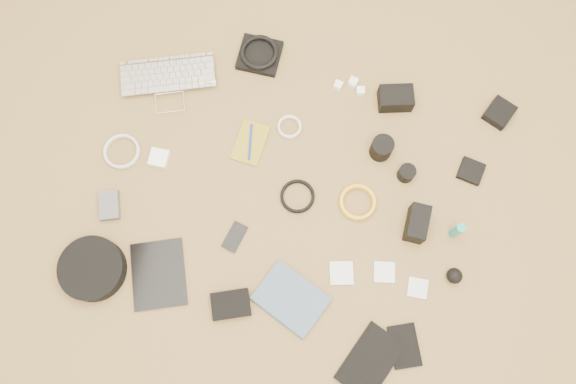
% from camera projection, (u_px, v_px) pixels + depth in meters
% --- Properties ---
extents(laptop, '(0.40, 0.34, 0.03)m').
position_uv_depth(laptop, '(169.00, 88.00, 2.02)').
color(laptop, silver).
rests_on(laptop, ground).
extents(headphone_pouch, '(0.15, 0.14, 0.03)m').
position_uv_depth(headphone_pouch, '(260.00, 55.00, 2.06)').
color(headphone_pouch, black).
rests_on(headphone_pouch, ground).
extents(headphones, '(0.14, 0.14, 0.02)m').
position_uv_depth(headphones, '(259.00, 52.00, 2.04)').
color(headphones, black).
rests_on(headphones, headphone_pouch).
extents(charger_a, '(0.03, 0.03, 0.03)m').
position_uv_depth(charger_a, '(338.00, 85.00, 2.03)').
color(charger_a, white).
rests_on(charger_a, ground).
extents(charger_b, '(0.04, 0.04, 0.03)m').
position_uv_depth(charger_b, '(353.00, 82.00, 2.03)').
color(charger_b, white).
rests_on(charger_b, ground).
extents(charger_c, '(0.04, 0.04, 0.03)m').
position_uv_depth(charger_c, '(360.00, 91.00, 2.02)').
color(charger_c, white).
rests_on(charger_c, ground).
extents(charger_d, '(0.04, 0.04, 0.02)m').
position_uv_depth(charger_d, '(353.00, 83.00, 2.03)').
color(charger_d, white).
rests_on(charger_d, ground).
extents(dslr_camera, '(0.14, 0.11, 0.07)m').
position_uv_depth(dslr_camera, '(396.00, 98.00, 1.99)').
color(dslr_camera, black).
rests_on(dslr_camera, ground).
extents(lens_pouch, '(0.12, 0.12, 0.03)m').
position_uv_depth(lens_pouch, '(499.00, 113.00, 1.99)').
color(lens_pouch, black).
rests_on(lens_pouch, ground).
extents(notebook_olive, '(0.12, 0.17, 0.01)m').
position_uv_depth(notebook_olive, '(250.00, 142.00, 1.98)').
color(notebook_olive, olive).
rests_on(notebook_olive, ground).
extents(pen_blue, '(0.03, 0.13, 0.01)m').
position_uv_depth(pen_blue, '(250.00, 142.00, 1.97)').
color(pen_blue, '#1426A4').
rests_on(pen_blue, notebook_olive).
extents(cable_white_a, '(0.11, 0.11, 0.01)m').
position_uv_depth(cable_white_a, '(289.00, 127.00, 1.99)').
color(cable_white_a, silver).
rests_on(cable_white_a, ground).
extents(lens_a, '(0.10, 0.10, 0.08)m').
position_uv_depth(lens_a, '(382.00, 148.00, 1.93)').
color(lens_a, black).
rests_on(lens_a, ground).
extents(lens_b, '(0.06, 0.06, 0.05)m').
position_uv_depth(lens_b, '(406.00, 173.00, 1.93)').
color(lens_b, black).
rests_on(lens_b, ground).
extents(card_reader, '(0.09, 0.09, 0.02)m').
position_uv_depth(card_reader, '(471.00, 171.00, 1.95)').
color(card_reader, black).
rests_on(card_reader, ground).
extents(power_brick, '(0.06, 0.06, 0.03)m').
position_uv_depth(power_brick, '(159.00, 158.00, 1.95)').
color(power_brick, white).
rests_on(power_brick, ground).
extents(cable_white_b, '(0.16, 0.16, 0.01)m').
position_uv_depth(cable_white_b, '(122.00, 152.00, 1.97)').
color(cable_white_b, silver).
rests_on(cable_white_b, ground).
extents(cable_black, '(0.15, 0.15, 0.01)m').
position_uv_depth(cable_black, '(297.00, 197.00, 1.93)').
color(cable_black, black).
rests_on(cable_black, ground).
extents(cable_yellow, '(0.17, 0.17, 0.01)m').
position_uv_depth(cable_yellow, '(357.00, 203.00, 1.92)').
color(cable_yellow, yellow).
rests_on(cable_yellow, ground).
extents(flash, '(0.07, 0.12, 0.09)m').
position_uv_depth(flash, '(417.00, 223.00, 1.86)').
color(flash, black).
rests_on(flash, ground).
extents(lens_cleaner, '(0.03, 0.03, 0.10)m').
position_uv_depth(lens_cleaner, '(457.00, 231.00, 1.85)').
color(lens_cleaner, teal).
rests_on(lens_cleaner, ground).
extents(battery_charger, '(0.09, 0.12, 0.03)m').
position_uv_depth(battery_charger, '(110.00, 205.00, 1.91)').
color(battery_charger, '#535257').
rests_on(battery_charger, ground).
extents(tablet, '(0.24, 0.27, 0.01)m').
position_uv_depth(tablet, '(159.00, 274.00, 1.86)').
color(tablet, black).
rests_on(tablet, ground).
extents(phone, '(0.08, 0.11, 0.01)m').
position_uv_depth(phone, '(235.00, 237.00, 1.89)').
color(phone, black).
rests_on(phone, ground).
extents(filter_case_left, '(0.09, 0.09, 0.01)m').
position_uv_depth(filter_case_left, '(341.00, 273.00, 1.86)').
color(filter_case_left, silver).
rests_on(filter_case_left, ground).
extents(filter_case_mid, '(0.08, 0.08, 0.01)m').
position_uv_depth(filter_case_mid, '(384.00, 272.00, 1.86)').
color(filter_case_mid, silver).
rests_on(filter_case_mid, ground).
extents(filter_case_right, '(0.07, 0.07, 0.01)m').
position_uv_depth(filter_case_right, '(418.00, 288.00, 1.85)').
color(filter_case_right, silver).
rests_on(filter_case_right, ground).
extents(air_blower, '(0.05, 0.05, 0.05)m').
position_uv_depth(air_blower, '(454.00, 276.00, 1.84)').
color(air_blower, black).
rests_on(air_blower, ground).
extents(headphone_case, '(0.26, 0.26, 0.06)m').
position_uv_depth(headphone_case, '(92.00, 269.00, 1.84)').
color(headphone_case, black).
rests_on(headphone_case, ground).
extents(drive_case, '(0.15, 0.13, 0.03)m').
position_uv_depth(drive_case, '(231.00, 304.00, 1.82)').
color(drive_case, black).
rests_on(drive_case, ground).
extents(paperback, '(0.26, 0.24, 0.02)m').
position_uv_depth(paperback, '(276.00, 319.00, 1.81)').
color(paperback, '#445873').
rests_on(paperback, ground).
extents(notebook_black_a, '(0.21, 0.25, 0.02)m').
position_uv_depth(notebook_black_a, '(370.00, 362.00, 1.78)').
color(notebook_black_a, black).
rests_on(notebook_black_a, ground).
extents(notebook_black_b, '(0.13, 0.16, 0.01)m').
position_uv_depth(notebook_black_b, '(404.00, 346.00, 1.80)').
color(notebook_black_b, black).
rests_on(notebook_black_b, ground).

